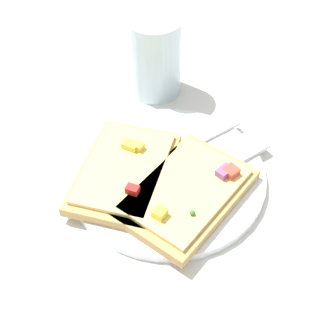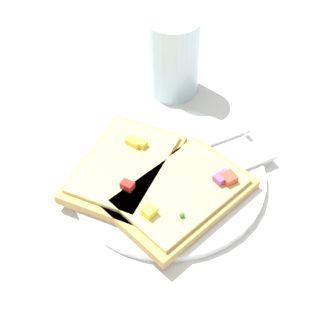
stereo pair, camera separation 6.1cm
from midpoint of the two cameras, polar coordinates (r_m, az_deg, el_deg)
The scene contains 8 objects.
ground_plane at distance 0.64m, azimuth 2.73°, elevation -1.46°, with size 4.00×4.00×0.00m, color beige.
plate at distance 0.64m, azimuth 2.75°, elevation -1.11°, with size 0.27×0.27×0.01m.
fork at distance 0.66m, azimuth 3.77°, elevation 1.50°, with size 0.03×0.21×0.01m.
knife at distance 0.64m, azimuth 9.11°, elevation -1.08°, with size 0.03×0.21×0.01m.
pizza_slice_main at distance 0.63m, azimuth -2.50°, elevation 0.03°, with size 0.19×0.20×0.03m.
pizza_slice_corner at distance 0.60m, azimuth 4.61°, elevation -3.41°, with size 0.15×0.20×0.03m.
crumb_scatter at distance 0.61m, azimuth 0.58°, elevation -2.92°, with size 0.10×0.06×0.01m.
drinking_glass at distance 0.75m, azimuth 3.07°, elevation 13.35°, with size 0.08×0.08×0.13m.
Camera 2 is at (-0.36, 0.22, 0.49)m, focal length 50.00 mm.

